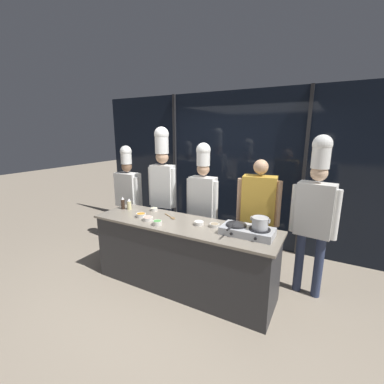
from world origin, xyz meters
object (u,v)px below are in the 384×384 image
object	(u,v)px
chef_line	(203,196)
chef_pastry	(315,206)
prep_bowl_scallions	(157,223)
prep_bowl_rice	(199,223)
person_guest	(258,209)
prep_bowl_noodles	(154,209)
chef_head	(128,190)
chef_sous	(163,180)
serving_spoon_slotted	(172,217)
frying_pan	(236,223)
squeeze_bottle_oil	(129,204)
squeeze_bottle_soy	(123,203)
prep_bowl_shrimp	(148,218)
portable_stove	(247,231)
stock_pot	(260,223)
prep_bowl_carrots	(141,215)
prep_bowl_mushrooms	(215,225)

from	to	relation	value
chef_line	chef_pastry	xyz separation A→B (m)	(1.50, -0.02, 0.06)
prep_bowl_scallions	prep_bowl_rice	bearing A→B (deg)	29.34
person_guest	prep_bowl_noodles	bearing A→B (deg)	10.46
person_guest	chef_head	bearing A→B (deg)	-6.95
prep_bowl_rice	chef_sous	size ratio (longest dim) A/B	0.06
serving_spoon_slotted	chef_head	world-z (taller)	chef_head
frying_pan	person_guest	bearing A→B (deg)	83.50
squeeze_bottle_oil	person_guest	world-z (taller)	person_guest
squeeze_bottle_oil	squeeze_bottle_soy	bearing A→B (deg)	-163.50
prep_bowl_shrimp	serving_spoon_slotted	distance (m)	0.32
squeeze_bottle_oil	chef_head	distance (m)	0.77
portable_stove	squeeze_bottle_oil	world-z (taller)	squeeze_bottle_oil
frying_pan	squeeze_bottle_oil	bearing A→B (deg)	176.82
stock_pot	chef_line	size ratio (longest dim) A/B	0.11
portable_stove	prep_bowl_carrots	size ratio (longest dim) A/B	4.34
frying_pan	prep_bowl_shrimp	xyz separation A→B (m)	(-1.14, -0.16, -0.09)
squeeze_bottle_oil	portable_stove	bearing A→B (deg)	-2.81
squeeze_bottle_oil	squeeze_bottle_soy	xyz separation A→B (m)	(-0.10, -0.03, 0.01)
squeeze_bottle_oil	prep_bowl_noodles	distance (m)	0.39
prep_bowl_noodles	chef_sous	world-z (taller)	chef_sous
chef_line	portable_stove	bearing A→B (deg)	144.10
squeeze_bottle_soy	chef_head	distance (m)	0.73
portable_stove	prep_bowl_noodles	xyz separation A→B (m)	(-1.45, 0.21, -0.02)
prep_bowl_noodles	chef_pastry	xyz separation A→B (m)	(2.08, 0.40, 0.24)
prep_bowl_scallions	chef_head	distance (m)	1.56
prep_bowl_scallions	person_guest	xyz separation A→B (m)	(1.01, 0.90, 0.08)
portable_stove	prep_bowl_shrimp	xyz separation A→B (m)	(-1.27, -0.16, -0.02)
squeeze_bottle_oil	chef_sous	world-z (taller)	chef_sous
squeeze_bottle_oil	chef_line	size ratio (longest dim) A/B	0.09
chef_head	stock_pot	bearing A→B (deg)	168.19
prep_bowl_carrots	chef_pastry	bearing A→B (deg)	18.95
portable_stove	frying_pan	world-z (taller)	frying_pan
squeeze_bottle_soy	prep_bowl_mushrooms	xyz separation A→B (m)	(1.49, -0.02, -0.06)
squeeze_bottle_oil	prep_bowl_shrimp	xyz separation A→B (m)	(0.54, -0.25, -0.05)
stock_pot	prep_bowl_mushrooms	bearing A→B (deg)	175.67
portable_stove	prep_bowl_shrimp	size ratio (longest dim) A/B	4.26
squeeze_bottle_oil	chef_head	size ratio (longest dim) A/B	0.09
prep_bowl_mushrooms	prep_bowl_shrimp	world-z (taller)	prep_bowl_shrimp
stock_pot	serving_spoon_slotted	bearing A→B (deg)	176.71
chef_head	chef_sous	world-z (taller)	chef_sous
frying_pan	chef_head	distance (m)	2.31
chef_line	chef_pastry	distance (m)	1.50
chef_head	chef_line	distance (m)	1.48
chef_line	serving_spoon_slotted	bearing A→B (deg)	71.32
stock_pot	prep_bowl_rice	world-z (taller)	stock_pot
stock_pot	squeeze_bottle_soy	xyz separation A→B (m)	(-2.05, 0.06, -0.08)
squeeze_bottle_oil	prep_bowl_noodles	bearing A→B (deg)	18.89
squeeze_bottle_soy	person_guest	bearing A→B (deg)	17.95
prep_bowl_shrimp	prep_bowl_scallions	xyz separation A→B (m)	(0.21, -0.08, 0.00)
prep_bowl_scallions	chef_sous	bearing A→B (deg)	120.98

